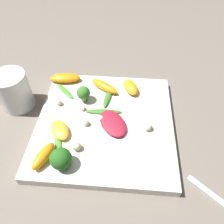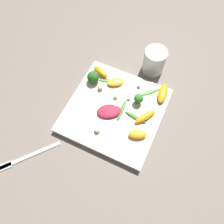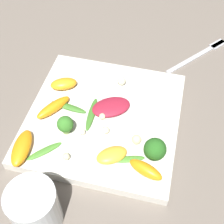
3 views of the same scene
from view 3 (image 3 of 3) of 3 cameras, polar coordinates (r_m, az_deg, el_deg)
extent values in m
plane|color=#6B6056|center=(0.64, -1.52, -1.71)|extent=(2.40, 2.40, 0.00)
cube|color=silver|center=(0.64, -1.54, -1.12)|extent=(0.30, 0.30, 0.02)
cylinder|color=white|center=(0.52, -13.90, -16.70)|extent=(0.08, 0.08, 0.09)
cube|color=#B2B2B7|center=(0.80, 15.25, 9.91)|extent=(0.13, 0.16, 0.01)
cube|color=#B2B2B7|center=(0.86, 18.79, 11.74)|extent=(0.04, 0.05, 0.01)
ellipsoid|color=maroon|center=(0.63, -0.16, 0.94)|extent=(0.09, 0.08, 0.01)
ellipsoid|color=#FCAD33|center=(0.56, -0.04, -7.88)|extent=(0.07, 0.06, 0.02)
ellipsoid|color=orange|center=(0.59, -16.17, -6.30)|extent=(0.04, 0.08, 0.02)
ellipsoid|color=orange|center=(0.64, -10.67, 0.86)|extent=(0.06, 0.08, 0.02)
ellipsoid|color=orange|center=(0.55, 6.19, -10.45)|extent=(0.07, 0.04, 0.02)
ellipsoid|color=orange|center=(0.68, -8.83, 5.11)|extent=(0.06, 0.05, 0.02)
cylinder|color=#7A9E51|center=(0.57, 7.69, -7.62)|extent=(0.02, 0.02, 0.01)
sphere|color=#26601E|center=(0.56, 7.87, -6.74)|extent=(0.04, 0.04, 0.04)
cylinder|color=#7A9E51|center=(0.60, -8.37, -3.12)|extent=(0.01, 0.01, 0.02)
sphere|color=#387A28|center=(0.59, -8.56, -2.19)|extent=(0.03, 0.03, 0.03)
ellipsoid|color=#3D7528|center=(0.64, -8.07, 0.62)|extent=(0.08, 0.03, 0.01)
ellipsoid|color=#3D7528|center=(0.63, -3.75, -0.36)|extent=(0.02, 0.08, 0.01)
ellipsoid|color=#47842D|center=(0.57, 2.94, -8.62)|extent=(0.06, 0.03, 0.00)
ellipsoid|color=#47842D|center=(0.59, -12.29, -7.01)|extent=(0.06, 0.06, 0.01)
sphere|color=beige|center=(0.68, 1.77, 5.72)|extent=(0.02, 0.02, 0.02)
sphere|color=beige|center=(0.60, -1.17, -3.34)|extent=(0.01, 0.01, 0.01)
sphere|color=beige|center=(0.60, -5.43, -3.63)|extent=(0.01, 0.01, 0.01)
sphere|color=beige|center=(0.62, -1.66, -0.83)|extent=(0.01, 0.01, 0.01)
sphere|color=beige|center=(0.57, -8.36, -8.05)|extent=(0.01, 0.01, 0.01)
sphere|color=beige|center=(0.58, 4.52, -5.05)|extent=(0.02, 0.02, 0.02)
camera|label=1|loc=(0.47, 42.56, 25.92)|focal=35.00mm
camera|label=2|loc=(0.72, -12.49, 62.22)|focal=35.00mm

